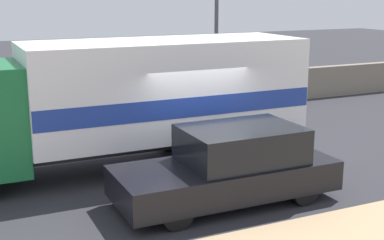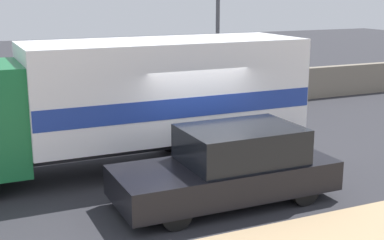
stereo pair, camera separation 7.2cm
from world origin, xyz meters
name	(u,v)px [view 2 (the right image)]	position (x,y,z in m)	size (l,w,h in m)	color
ground_plane	(216,187)	(0.00, 0.00, 0.00)	(80.00, 80.00, 0.00)	#2D2D33
stone_wall_backdrop	(118,99)	(0.00, 7.49, 0.63)	(60.00, 0.35, 1.25)	gray
street_lamp	(218,5)	(3.54, 6.92, 3.79)	(0.56, 0.28, 6.49)	#4C4C51
box_truck	(131,97)	(-1.25, 2.09, 1.76)	(9.09, 2.44, 3.09)	#196B38
car_hatchback	(230,166)	(-0.12, -0.84, 0.75)	(4.55, 1.84, 1.56)	black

